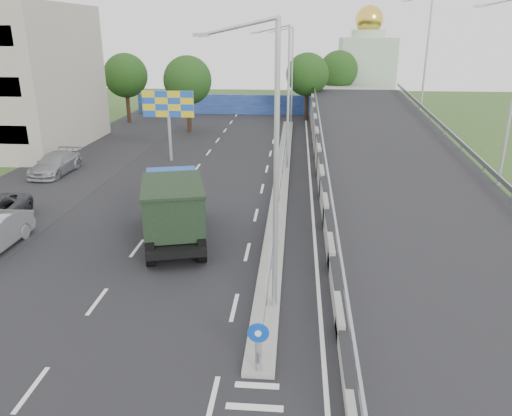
# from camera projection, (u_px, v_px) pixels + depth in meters

# --- Properties ---
(road_surface) EXTENTS (26.00, 90.00, 0.04)m
(road_surface) POSITION_uv_depth(u_px,v_px,m) (233.00, 193.00, 32.00)
(road_surface) COLOR black
(road_surface) RESTS_ON ground
(parking_strip) EXTENTS (8.00, 90.00, 0.05)m
(parking_strip) POSITION_uv_depth(u_px,v_px,m) (38.00, 188.00, 33.00)
(parking_strip) COLOR black
(parking_strip) RESTS_ON ground
(median) EXTENTS (1.00, 44.00, 0.20)m
(median) POSITION_uv_depth(u_px,v_px,m) (282.00, 176.00, 35.49)
(median) COLOR gray
(median) RESTS_ON ground
(overpass_ramp) EXTENTS (10.00, 50.00, 3.50)m
(overpass_ramp) POSITION_uv_depth(u_px,v_px,m) (391.00, 155.00, 34.37)
(overpass_ramp) COLOR gray
(overpass_ramp) RESTS_ON ground
(median_guardrail) EXTENTS (0.09, 44.00, 0.71)m
(median_guardrail) POSITION_uv_depth(u_px,v_px,m) (282.00, 167.00, 35.28)
(median_guardrail) COLOR gray
(median_guardrail) RESTS_ON median
(sign_bollard) EXTENTS (0.64, 0.23, 1.67)m
(sign_bollard) POSITION_uv_depth(u_px,v_px,m) (258.00, 347.00, 14.69)
(sign_bollard) COLOR black
(sign_bollard) RESTS_ON median
(lamp_post_near) EXTENTS (2.74, 0.18, 10.08)m
(lamp_post_near) POSITION_uv_depth(u_px,v_px,m) (271.00, 158.00, 16.67)
(lamp_post_near) COLOR #B2B5B7
(lamp_post_near) RESTS_ON median
(lamp_post_mid) EXTENTS (2.74, 0.18, 10.08)m
(lamp_post_mid) POSITION_uv_depth(u_px,v_px,m) (286.00, 91.00, 35.45)
(lamp_post_mid) COLOR #B2B5B7
(lamp_post_mid) RESTS_ON median
(lamp_post_far) EXTENTS (2.74, 0.18, 10.08)m
(lamp_post_far) POSITION_uv_depth(u_px,v_px,m) (290.00, 70.00, 54.23)
(lamp_post_far) COLOR #B2B5B7
(lamp_post_far) RESTS_ON median
(blue_wall) EXTENTS (30.00, 0.50, 2.40)m
(blue_wall) POSITION_uv_depth(u_px,v_px,m) (257.00, 105.00, 61.73)
(blue_wall) COLOR navy
(blue_wall) RESTS_ON ground
(church) EXTENTS (7.00, 7.00, 13.80)m
(church) POSITION_uv_depth(u_px,v_px,m) (366.00, 67.00, 66.79)
(church) COLOR #B2CCAD
(church) RESTS_ON ground
(billboard) EXTENTS (4.00, 0.24, 5.50)m
(billboard) POSITION_uv_depth(u_px,v_px,m) (168.00, 108.00, 38.57)
(billboard) COLOR #B2B5B7
(billboard) RESTS_ON ground
(tree_left_mid) EXTENTS (4.80, 4.80, 7.60)m
(tree_left_mid) POSITION_uv_depth(u_px,v_px,m) (188.00, 80.00, 49.59)
(tree_left_mid) COLOR black
(tree_left_mid) RESTS_ON ground
(tree_median_far) EXTENTS (4.80, 4.80, 7.60)m
(tree_median_far) POSITION_uv_depth(u_px,v_px,m) (307.00, 75.00, 56.18)
(tree_median_far) COLOR black
(tree_median_far) RESTS_ON ground
(tree_left_far) EXTENTS (4.80, 4.80, 7.60)m
(tree_left_far) POSITION_uv_depth(u_px,v_px,m) (126.00, 76.00, 54.90)
(tree_left_far) COLOR black
(tree_left_far) RESTS_ON ground
(tree_ramp_far) EXTENTS (4.80, 4.80, 7.60)m
(tree_ramp_far) POSITION_uv_depth(u_px,v_px,m) (339.00, 70.00, 62.45)
(tree_ramp_far) COLOR black
(tree_ramp_far) RESTS_ON ground
(dump_truck) EXTENTS (4.35, 7.60, 3.16)m
(dump_truck) POSITION_uv_depth(u_px,v_px,m) (173.00, 206.00, 24.34)
(dump_truck) COLOR black
(dump_truck) RESTS_ON ground
(parked_car_d) EXTENTS (2.32, 5.30, 1.52)m
(parked_car_d) POSITION_uv_depth(u_px,v_px,m) (55.00, 164.00, 36.04)
(parked_car_d) COLOR gray
(parked_car_d) RESTS_ON ground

